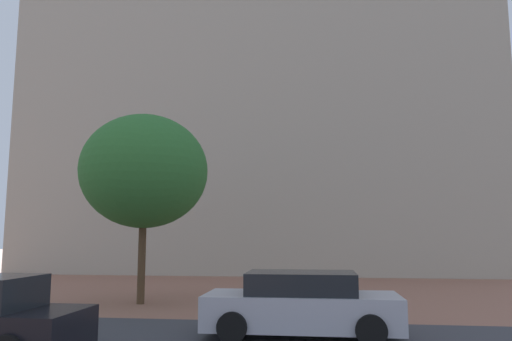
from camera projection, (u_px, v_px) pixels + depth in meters
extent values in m
cube|color=#B2A893|center=(263.00, 135.00, 34.87)|extent=(28.30, 15.73, 18.60)
cube|color=#B2A893|center=(218.00, 54.00, 36.09)|extent=(4.72, 4.72, 31.09)
cylinder|color=#B2A893|center=(51.00, 96.00, 30.35)|extent=(2.80, 2.80, 21.71)
cylinder|color=#B2A893|center=(473.00, 71.00, 27.33)|extent=(2.80, 2.80, 22.76)
cylinder|color=black|center=(62.00, 333.00, 9.45)|extent=(0.64, 0.22, 0.64)
cube|color=#B2B2BC|center=(302.00, 311.00, 10.80)|extent=(4.29, 1.74, 0.74)
cube|color=black|center=(301.00, 283.00, 10.88)|extent=(2.40, 1.54, 0.48)
cylinder|color=black|center=(363.00, 316.00, 11.45)|extent=(0.64, 0.22, 0.64)
cylinder|color=black|center=(371.00, 331.00, 9.74)|extent=(0.64, 0.22, 0.64)
cylinder|color=black|center=(244.00, 314.00, 11.80)|extent=(0.64, 0.22, 0.64)
cylinder|color=black|center=(232.00, 327.00, 10.08)|extent=(0.64, 0.22, 0.64)
cylinder|color=#4C3823|center=(142.00, 262.00, 15.90)|extent=(0.25, 0.25, 2.65)
ellipsoid|color=#2D6B2D|center=(144.00, 171.00, 16.29)|extent=(4.24, 4.24, 3.81)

